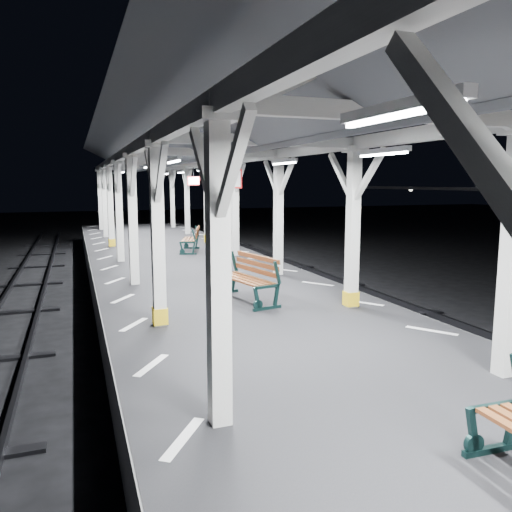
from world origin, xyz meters
TOP-DOWN VIEW (x-y plane):
  - ground at (0.00, 0.00)m, footprint 120.00×120.00m
  - platform at (0.00, 0.00)m, footprint 6.00×50.00m
  - hazard_stripes_left at (-2.45, 0.00)m, footprint 1.00×48.00m
  - hazard_stripes_right at (2.45, 0.00)m, footprint 1.00×48.00m
  - canopy at (0.00, -0.02)m, footprint 5.40×49.00m
  - bench_mid at (0.17, 3.28)m, footprint 1.06×1.96m
  - bench_far at (0.77, 11.52)m, footprint 1.11×1.83m

SIDE VIEW (x-z plane):
  - ground at x=0.00m, z-range 0.00..0.00m
  - platform at x=0.00m, z-range 0.00..1.00m
  - hazard_stripes_left at x=-2.45m, z-range 1.00..1.01m
  - hazard_stripes_right at x=2.45m, z-range 1.00..1.01m
  - bench_far at x=0.77m, z-range 1.03..1.96m
  - bench_mid at x=0.17m, z-range 1.03..2.04m
  - canopy at x=0.00m, z-range 2.24..6.89m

